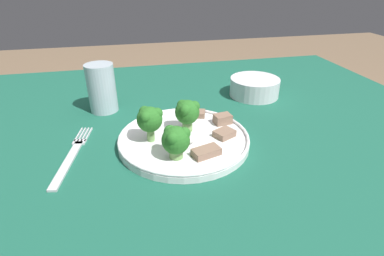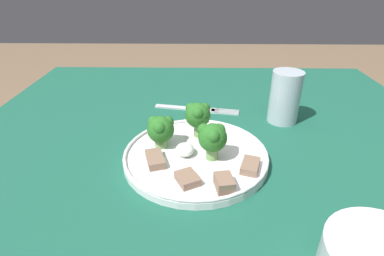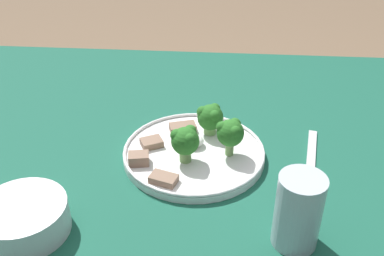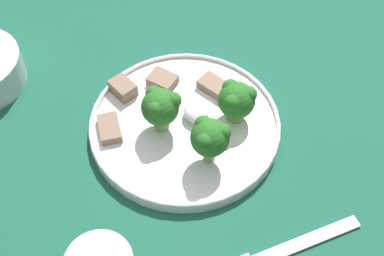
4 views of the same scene
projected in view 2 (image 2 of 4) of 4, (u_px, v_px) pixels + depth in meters
The scene contains 12 objects.
table at pixel (211, 215), 0.54m from camera, with size 1.17×1.01×0.70m.
dinner_plate at pixel (196, 155), 0.53m from camera, with size 0.25×0.25×0.02m.
fork at pixel (196, 109), 0.71m from camera, with size 0.05×0.20×0.00m.
drinking_glass at pixel (285, 100), 0.64m from camera, with size 0.06×0.06×0.11m.
broccoli_floret_near_rim_left at pixel (211, 138), 0.49m from camera, with size 0.05×0.05×0.06m.
broccoli_floret_center_left at pixel (198, 115), 0.56m from camera, with size 0.05×0.05×0.07m.
broccoli_floret_back_left at pixel (161, 129), 0.53m from camera, with size 0.05×0.05×0.06m.
meat_slice_front_slice at pixel (251, 168), 0.48m from camera, with size 0.05×0.04×0.01m.
meat_slice_middle_slice at pixel (187, 179), 0.45m from camera, with size 0.05×0.04×0.01m.
meat_slice_rear_slice at pixel (155, 159), 0.50m from camera, with size 0.05×0.04×0.01m.
meat_slice_edge_slice at pixel (224, 183), 0.44m from camera, with size 0.04×0.03×0.02m.
sauce_dollop at pixel (185, 150), 0.52m from camera, with size 0.04×0.03×0.02m.
Camera 2 is at (0.40, -0.03, 1.00)m, focal length 28.00 mm.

